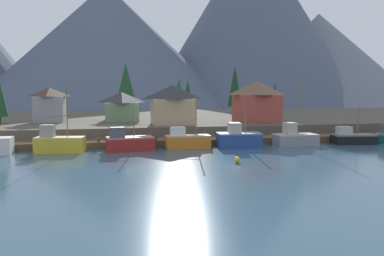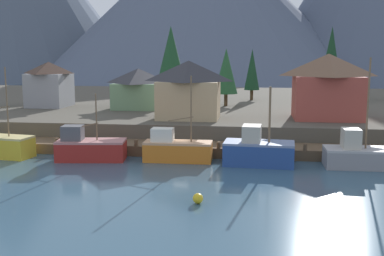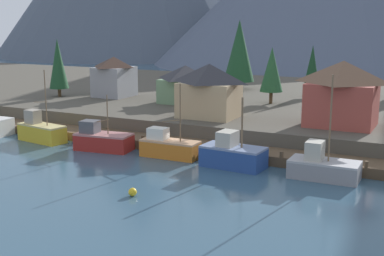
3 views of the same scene
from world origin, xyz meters
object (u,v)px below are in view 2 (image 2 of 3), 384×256
(house_grey, at_px, (49,84))
(fishing_boat_red, at_px, (89,148))
(house_tan, at_px, (189,89))
(house_red, at_px, (328,86))
(channel_buoy, at_px, (198,198))
(conifer_mid_right, at_px, (252,70))
(conifer_near_right, at_px, (171,57))
(fishing_boat_blue, at_px, (258,151))
(fishing_boat_grey, at_px, (360,155))
(conifer_mid_left, at_px, (331,57))
(house_green, at_px, (138,88))
(conifer_back_right, at_px, (226,71))
(fishing_boat_orange, at_px, (176,149))

(house_grey, bearing_deg, fishing_boat_red, -58.29)
(fishing_boat_red, height_order, house_tan, house_tan)
(house_red, relative_size, house_tan, 1.08)
(fishing_boat_red, relative_size, house_red, 0.84)
(house_red, relative_size, channel_buoy, 11.09)
(conifer_mid_right, bearing_deg, conifer_near_right, 163.72)
(house_red, xyz_separation_m, conifer_near_right, (-22.21, 24.82, 2.89))
(house_tan, bearing_deg, fishing_boat_blue, -55.31)
(house_grey, relative_size, conifer_mid_right, 0.77)
(fishing_boat_grey, height_order, house_tan, fishing_boat_grey)
(house_tan, height_order, conifer_mid_right, conifer_mid_right)
(conifer_near_right, bearing_deg, house_tan, -75.99)
(channel_buoy, bearing_deg, conifer_near_right, 101.85)
(conifer_mid_left, height_order, conifer_mid_right, conifer_mid_left)
(house_tan, relative_size, conifer_mid_right, 0.89)
(fishing_boat_grey, distance_m, house_green, 32.47)
(house_green, height_order, house_tan, house_tan)
(fishing_boat_red, height_order, channel_buoy, fishing_boat_red)
(conifer_back_right, bearing_deg, conifer_mid_right, 68.25)
(fishing_boat_orange, relative_size, house_tan, 1.10)
(house_red, xyz_separation_m, conifer_mid_right, (-8.58, 20.84, 1.04))
(fishing_boat_blue, distance_m, house_grey, 35.91)
(house_tan, relative_size, conifer_back_right, 0.89)
(fishing_boat_red, relative_size, conifer_back_right, 0.81)
(fishing_boat_orange, distance_m, conifer_mid_right, 34.65)
(house_green, bearing_deg, house_red, -17.82)
(conifer_mid_left, bearing_deg, channel_buoy, -107.40)
(fishing_boat_blue, distance_m, conifer_mid_right, 34.52)
(house_green, distance_m, house_red, 24.91)
(fishing_boat_orange, height_order, conifer_back_right, conifer_back_right)
(fishing_boat_orange, xyz_separation_m, conifer_back_right, (3.10, 24.51, 6.26))
(fishing_boat_grey, xyz_separation_m, conifer_mid_left, (3.24, 39.37, 8.14))
(house_tan, bearing_deg, fishing_boat_red, -124.45)
(house_green, bearing_deg, house_tan, -49.32)
(house_green, relative_size, conifer_mid_right, 0.87)
(house_grey, bearing_deg, conifer_mid_left, 24.35)
(fishing_boat_blue, bearing_deg, conifer_back_right, 103.93)
(fishing_boat_red, bearing_deg, conifer_near_right, 81.17)
(conifer_mid_right, bearing_deg, conifer_mid_left, 23.37)
(house_grey, distance_m, house_red, 37.32)
(fishing_boat_grey, relative_size, house_green, 1.37)
(house_green, height_order, channel_buoy, house_green)
(fishing_boat_blue, relative_size, house_red, 0.90)
(house_tan, relative_size, conifer_mid_left, 0.61)
(fishing_boat_red, height_order, conifer_back_right, conifer_back_right)
(fishing_boat_red, distance_m, house_red, 27.33)
(channel_buoy, bearing_deg, conifer_mid_right, 86.01)
(fishing_boat_orange, height_order, house_grey, house_grey)
(fishing_boat_red, bearing_deg, fishing_boat_blue, -6.78)
(fishing_boat_blue, xyz_separation_m, house_red, (7.74, 13.14, 4.99))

